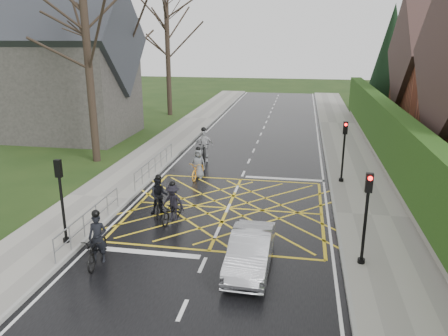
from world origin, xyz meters
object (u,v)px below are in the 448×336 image
(cyclist_front, at_px, (204,149))
(car, at_px, (250,251))
(cyclist_lead, at_px, (198,167))
(cyclist_back, at_px, (159,199))
(cyclist_mid, at_px, (173,206))
(cyclist_rear, at_px, (97,246))

(cyclist_front, relative_size, car, 0.58)
(cyclist_front, distance_m, cyclist_lead, 3.16)
(cyclist_back, bearing_deg, cyclist_mid, -48.40)
(car, bearing_deg, cyclist_mid, 138.87)
(cyclist_rear, distance_m, cyclist_mid, 4.00)
(cyclist_mid, distance_m, car, 4.78)
(cyclist_front, height_order, cyclist_lead, cyclist_front)
(cyclist_mid, height_order, cyclist_front, cyclist_front)
(cyclist_front, distance_m, car, 12.60)
(cyclist_rear, distance_m, car, 5.03)
(cyclist_back, relative_size, cyclist_mid, 1.00)
(cyclist_rear, height_order, cyclist_back, cyclist_rear)
(cyclist_front, bearing_deg, cyclist_lead, -98.75)
(cyclist_back, distance_m, cyclist_lead, 5.01)
(cyclist_lead, bearing_deg, cyclist_back, -90.48)
(cyclist_mid, relative_size, car, 0.49)
(cyclist_back, relative_size, car, 0.48)
(cyclist_back, relative_size, cyclist_front, 0.83)
(cyclist_mid, relative_size, cyclist_front, 0.83)
(cyclist_back, distance_m, cyclist_mid, 0.94)
(cyclist_rear, distance_m, cyclist_lead, 9.34)
(cyclist_rear, distance_m, cyclist_back, 4.34)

